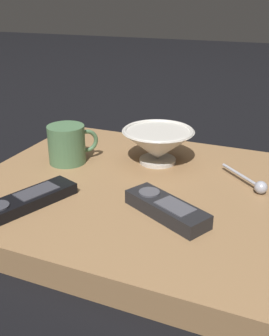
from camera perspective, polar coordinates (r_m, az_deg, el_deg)
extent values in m
plane|color=black|center=(0.78, 1.07, -5.51)|extent=(6.00, 6.00, 0.00)
cube|color=#936D47|center=(0.77, 1.08, -3.99)|extent=(0.54, 0.64, 0.05)
cylinder|color=beige|center=(0.86, 3.32, 1.11)|extent=(0.08, 0.08, 0.01)
cone|color=beige|center=(0.85, 3.38, 3.32)|extent=(0.15, 0.15, 0.06)
torus|color=beige|center=(0.84, 3.43, 5.33)|extent=(0.15, 0.15, 0.01)
cylinder|color=#4C724C|center=(0.86, -9.70, 3.37)|extent=(0.08, 0.08, 0.08)
torus|color=#4C724C|center=(0.87, -6.89, 3.88)|extent=(0.04, 0.04, 0.05)
cylinder|color=#A3A5B2|center=(0.80, 14.88, -0.93)|extent=(0.08, 0.08, 0.01)
sphere|color=#A3A5B2|center=(0.76, 17.67, -2.67)|extent=(0.02, 0.02, 0.02)
cube|color=black|center=(0.71, -15.31, -4.61)|extent=(0.19, 0.11, 0.02)
cube|color=#3A3A42|center=(0.71, -13.85, -3.23)|extent=(0.08, 0.06, 0.00)
cube|color=black|center=(0.66, 4.60, -5.85)|extent=(0.12, 0.16, 0.02)
cylinder|color=#4C4C54|center=(0.68, 2.13, -3.49)|extent=(0.04, 0.04, 0.00)
cube|color=#4C4C54|center=(0.64, 5.84, -5.47)|extent=(0.06, 0.07, 0.00)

